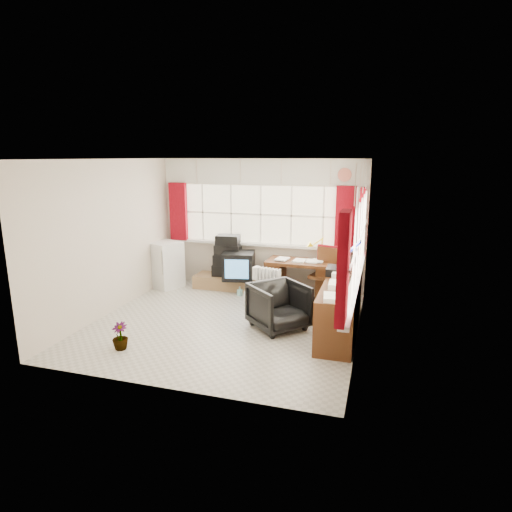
{
  "coord_description": "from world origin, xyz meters",
  "views": [
    {
      "loc": [
        2.24,
        -5.86,
        2.54
      ],
      "look_at": [
        0.33,
        0.55,
        0.97
      ],
      "focal_mm": 30.0,
      "sensor_mm": 36.0,
      "label": 1
    }
  ],
  "objects_px": {
    "tv_bench": "(230,282)",
    "task_chair": "(325,272)",
    "credenza": "(340,306)",
    "office_chair": "(279,306)",
    "mini_fridge": "(166,265)",
    "radiator": "(268,290)",
    "desk_lamp": "(322,244)",
    "crt_tv": "(239,266)",
    "desk": "(300,278)"
  },
  "relations": [
    {
      "from": "office_chair",
      "to": "tv_bench",
      "type": "distance_m",
      "value": 2.19
    },
    {
      "from": "office_chair",
      "to": "radiator",
      "type": "height_order",
      "value": "office_chair"
    },
    {
      "from": "radiator",
      "to": "mini_fridge",
      "type": "xyz_separation_m",
      "value": [
        -2.21,
        0.45,
        0.18
      ]
    },
    {
      "from": "tv_bench",
      "to": "mini_fridge",
      "type": "xyz_separation_m",
      "value": [
        -1.25,
        -0.27,
        0.33
      ]
    },
    {
      "from": "desk",
      "to": "crt_tv",
      "type": "xyz_separation_m",
      "value": [
        -1.2,
        0.04,
        0.12
      ]
    },
    {
      "from": "task_chair",
      "to": "radiator",
      "type": "distance_m",
      "value": 1.07
    },
    {
      "from": "task_chair",
      "to": "credenza",
      "type": "xyz_separation_m",
      "value": [
        0.39,
        -1.3,
        -0.14
      ]
    },
    {
      "from": "tv_bench",
      "to": "mini_fridge",
      "type": "height_order",
      "value": "mini_fridge"
    },
    {
      "from": "crt_tv",
      "to": "desk_lamp",
      "type": "bearing_deg",
      "value": 6.32
    },
    {
      "from": "tv_bench",
      "to": "task_chair",
      "type": "bearing_deg",
      "value": -6.74
    },
    {
      "from": "mini_fridge",
      "to": "tv_bench",
      "type": "bearing_deg",
      "value": 11.97
    },
    {
      "from": "radiator",
      "to": "tv_bench",
      "type": "height_order",
      "value": "radiator"
    },
    {
      "from": "crt_tv",
      "to": "mini_fridge",
      "type": "distance_m",
      "value": 1.48
    },
    {
      "from": "desk",
      "to": "desk_lamp",
      "type": "xyz_separation_m",
      "value": [
        0.34,
        0.21,
        0.59
      ]
    },
    {
      "from": "task_chair",
      "to": "tv_bench",
      "type": "bearing_deg",
      "value": 173.26
    },
    {
      "from": "desk",
      "to": "credenza",
      "type": "height_order",
      "value": "credenza"
    },
    {
      "from": "task_chair",
      "to": "crt_tv",
      "type": "distance_m",
      "value": 1.66
    },
    {
      "from": "desk_lamp",
      "to": "mini_fridge",
      "type": "relative_size",
      "value": 0.45
    },
    {
      "from": "tv_bench",
      "to": "desk",
      "type": "bearing_deg",
      "value": -7.28
    },
    {
      "from": "mini_fridge",
      "to": "office_chair",
      "type": "bearing_deg",
      "value": -28.19
    },
    {
      "from": "desk_lamp",
      "to": "mini_fridge",
      "type": "bearing_deg",
      "value": -174.39
    },
    {
      "from": "task_chair",
      "to": "credenza",
      "type": "distance_m",
      "value": 1.36
    },
    {
      "from": "tv_bench",
      "to": "office_chair",
      "type": "bearing_deg",
      "value": -50.42
    },
    {
      "from": "crt_tv",
      "to": "mini_fridge",
      "type": "relative_size",
      "value": 0.73
    },
    {
      "from": "task_chair",
      "to": "crt_tv",
      "type": "relative_size",
      "value": 1.51
    },
    {
      "from": "office_chair",
      "to": "radiator",
      "type": "bearing_deg",
      "value": 66.95
    },
    {
      "from": "task_chair",
      "to": "crt_tv",
      "type": "xyz_separation_m",
      "value": [
        -1.66,
        0.08,
        -0.02
      ]
    },
    {
      "from": "radiator",
      "to": "tv_bench",
      "type": "xyz_separation_m",
      "value": [
        -0.96,
        0.71,
        -0.14
      ]
    },
    {
      "from": "desk",
      "to": "task_chair",
      "type": "xyz_separation_m",
      "value": [
        0.46,
        -0.04,
        0.15
      ]
    },
    {
      "from": "desk_lamp",
      "to": "task_chair",
      "type": "xyz_separation_m",
      "value": [
        0.12,
        -0.25,
        -0.45
      ]
    },
    {
      "from": "desk",
      "to": "crt_tv",
      "type": "height_order",
      "value": "crt_tv"
    },
    {
      "from": "mini_fridge",
      "to": "credenza",
      "type": "bearing_deg",
      "value": -19.58
    },
    {
      "from": "tv_bench",
      "to": "mini_fridge",
      "type": "bearing_deg",
      "value": -168.03
    },
    {
      "from": "desk",
      "to": "mini_fridge",
      "type": "relative_size",
      "value": 1.36
    },
    {
      "from": "radiator",
      "to": "task_chair",
      "type": "bearing_deg",
      "value": 27.94
    },
    {
      "from": "radiator",
      "to": "mini_fridge",
      "type": "relative_size",
      "value": 0.73
    },
    {
      "from": "credenza",
      "to": "desk_lamp",
      "type": "bearing_deg",
      "value": 108.18
    },
    {
      "from": "tv_bench",
      "to": "mini_fridge",
      "type": "distance_m",
      "value": 1.32
    },
    {
      "from": "task_chair",
      "to": "credenza",
      "type": "bearing_deg",
      "value": -73.08
    },
    {
      "from": "task_chair",
      "to": "radiator",
      "type": "xyz_separation_m",
      "value": [
        -0.92,
        -0.49,
        -0.26
      ]
    },
    {
      "from": "desk",
      "to": "desk_lamp",
      "type": "bearing_deg",
      "value": 31.78
    },
    {
      "from": "credenza",
      "to": "crt_tv",
      "type": "xyz_separation_m",
      "value": [
        -2.05,
        1.38,
        0.12
      ]
    },
    {
      "from": "desk",
      "to": "credenza",
      "type": "relative_size",
      "value": 0.62
    },
    {
      "from": "radiator",
      "to": "mini_fridge",
      "type": "height_order",
      "value": "mini_fridge"
    },
    {
      "from": "desk",
      "to": "credenza",
      "type": "xyz_separation_m",
      "value": [
        0.85,
        -1.34,
        0.01
      ]
    },
    {
      "from": "office_chair",
      "to": "radiator",
      "type": "relative_size",
      "value": 1.16
    },
    {
      "from": "office_chair",
      "to": "mini_fridge",
      "type": "xyz_separation_m",
      "value": [
        -2.64,
        1.41,
        0.1
      ]
    },
    {
      "from": "desk_lamp",
      "to": "tv_bench",
      "type": "relative_size",
      "value": 0.29
    },
    {
      "from": "credenza",
      "to": "office_chair",
      "type": "bearing_deg",
      "value": -169.91
    },
    {
      "from": "task_chair",
      "to": "mini_fridge",
      "type": "relative_size",
      "value": 1.11
    }
  ]
}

